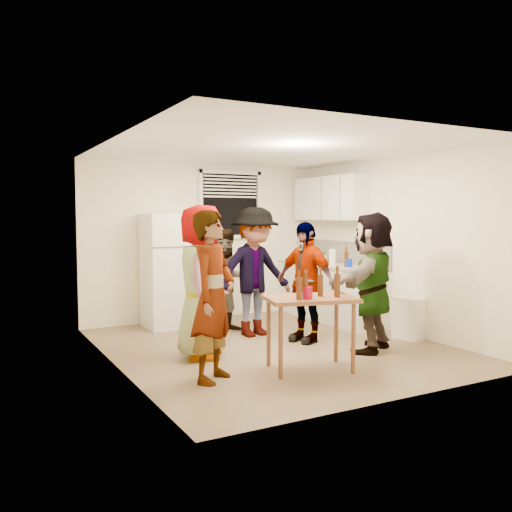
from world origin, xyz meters
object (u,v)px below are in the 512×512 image
guest_black (305,341)px  guest_back_right (255,335)px  serving_table (310,370)px  trash_bin (411,320)px  beer_bottle_table (337,297)px  red_cup (308,299)px  guest_stripe (214,380)px  refrigerator (168,270)px  guest_back_left (228,331)px  blue_cup (349,267)px  guest_orange (371,350)px  beer_bottle_counter (346,267)px  guest_grey (201,357)px  wine_bottle (303,260)px  kettle (324,264)px

guest_black → guest_back_right: bearing=-163.7°
guest_back_right → serving_table: bearing=-105.7°
trash_bin → beer_bottle_table: beer_bottle_table is taller
red_cup → guest_stripe: 1.28m
refrigerator → serving_table: size_ratio=1.80×
beer_bottle_table → red_cup: bearing=175.3°
refrigerator → guest_back_left: bearing=-48.9°
blue_cup → serving_table: bearing=-138.0°
guest_back_left → guest_orange: guest_back_left is taller
refrigerator → guest_orange: (1.70, -2.61, -0.85)m
beer_bottle_counter → guest_back_right: 1.76m
red_cup → guest_orange: 1.55m
red_cup → guest_grey: size_ratio=0.07×
guest_back_right → guest_back_left: bearing=108.8°
serving_table → wine_bottle: bearing=57.8°
wine_bottle → guest_orange: bearing=-106.2°
refrigerator → guest_back_left: size_ratio=1.15×
beer_bottle_counter → blue_cup: beer_bottle_counter is taller
red_cup → beer_bottle_table: bearing=-4.7°
guest_grey → guest_black: size_ratio=1.13×
blue_cup → guest_back_right: size_ratio=0.07×
wine_bottle → beer_bottle_table: size_ratio=1.08×
trash_bin → guest_back_right: (-1.78, 1.18, -0.25)m
guest_black → wine_bottle: bearing=130.9°
kettle → blue_cup: size_ratio=1.88×
guest_stripe → refrigerator: bearing=39.0°
refrigerator → kettle: size_ratio=7.14×
guest_orange → guest_back_right: bearing=-90.2°
serving_table → guest_black: serving_table is taller
beer_bottle_counter → guest_stripe: bearing=-152.0°
guest_black → kettle: bearing=119.0°
wine_bottle → blue_cup: 1.46m
red_cup → guest_back_left: size_ratio=0.09×
guest_back_right → refrigerator: bearing=119.3°
trash_bin → refrigerator: bearing=138.2°
wine_bottle → refrigerator: bearing=-177.0°
red_cup → guest_grey: (-0.72, 1.17, -0.80)m
blue_cup → kettle: bearing=87.2°
wine_bottle → guest_stripe: (-3.01, -2.93, -0.90)m
kettle → beer_bottle_table: kettle is taller
wine_bottle → blue_cup: (-0.13, -1.45, 0.00)m
kettle → serving_table: bearing=-122.5°
blue_cup → guest_back_left: size_ratio=0.09×
guest_back_right → guest_black: 0.76m
refrigerator → kettle: 2.49m
trash_bin → guest_stripe: size_ratio=0.33×
trash_bin → red_cup: size_ratio=4.37×
beer_bottle_counter → guest_back_left: beer_bottle_counter is taller
refrigerator → red_cup: bearing=-81.6°
wine_bottle → trash_bin: (0.13, -2.48, -0.65)m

